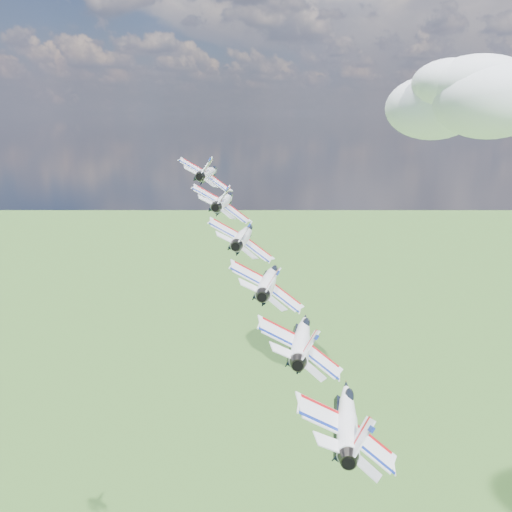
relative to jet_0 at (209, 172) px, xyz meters
The scene contains 7 objects.
cloud_far 187.17m from the jet_0, 88.56° to the left, with size 67.90×53.35×26.68m, color white.
jet_0 is the anchor object (origin of this frame).
jet_1 10.48m from the jet_0, 43.00° to the right, with size 8.95×13.25×3.96m, color white, non-canonical shape.
jet_2 20.96m from the jet_0, 43.00° to the right, with size 8.95×13.25×3.96m, color silver, non-canonical shape.
jet_3 31.45m from the jet_0, 43.00° to the right, with size 8.95×13.25×3.96m, color white, non-canonical shape.
jet_4 41.93m from the jet_0, 43.00° to the right, with size 8.95×13.25×3.96m, color white, non-canonical shape.
jet_5 52.41m from the jet_0, 43.00° to the right, with size 8.95×13.25×3.96m, color white, non-canonical shape.
Camera 1 is at (41.15, -60.67, 164.73)m, focal length 40.00 mm.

